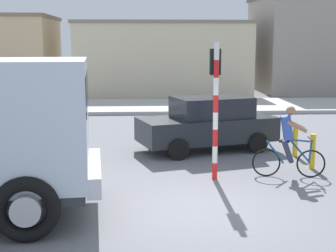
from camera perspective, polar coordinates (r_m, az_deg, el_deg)
The scene contains 8 objects.
ground_plane at distance 9.66m, azimuth 3.20°, elevation -9.56°, with size 120.00×120.00×0.00m, color slate.
sidewalk_far at distance 24.06m, azimuth -0.62°, elevation 2.36°, with size 80.00×5.00×0.16m, color #ADADA8.
cyclist at distance 11.91m, azimuth 13.96°, elevation -1.80°, with size 1.72×0.54×1.72m.
traffic_light_pole at distance 11.32m, azimuth 5.57°, elevation 4.01°, with size 0.24×0.43×3.20m.
car_red_near at distance 14.52m, azimuth 4.72°, elevation 0.32°, with size 4.32×2.80×1.60m.
bollard_near at distance 12.94m, azimuth 16.55°, elevation -2.88°, with size 0.14×0.14×0.90m, color gold.
bollard_far at distance 14.24m, azimuth 14.68°, elevation -1.66°, with size 0.14×0.14×0.90m, color gold.
building_mid_block at distance 30.71m, azimuth -0.69°, elevation 7.99°, with size 10.68×5.74×4.43m.
Camera 1 is at (-1.02, -9.06, 3.20)m, focal length 52.09 mm.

